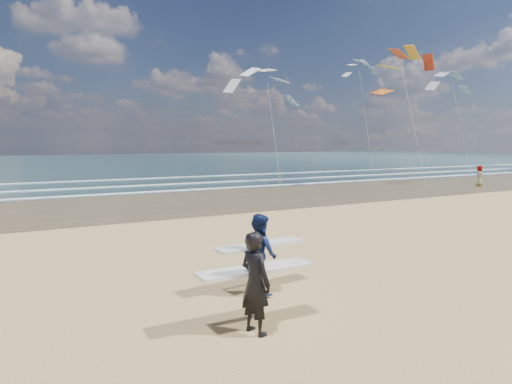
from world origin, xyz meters
TOP-DOWN VIEW (x-y plane):
  - wet_sand_strip at (20.00, 18.00)m, footprint 220.00×12.00m
  - ocean at (20.00, 72.00)m, footprint 220.00×100.00m
  - foam_breakers at (20.00, 28.10)m, footprint 220.00×11.70m
  - surfer_near at (0.36, 0.01)m, footprint 2.21×0.99m
  - surfer_far at (1.48, 1.81)m, footprint 2.24×1.17m
  - beachgoer_0 at (28.05, 15.00)m, footprint 0.91×0.78m
  - kite_0 at (23.19, 17.77)m, footprint 6.62×4.83m
  - kite_1 at (15.85, 25.36)m, footprint 6.86×4.85m
  - kite_2 at (41.60, 27.56)m, footprint 6.59×4.82m
  - kite_5 at (32.63, 32.72)m, footprint 4.69×4.62m

SIDE VIEW (x-z plane):
  - wet_sand_strip at x=20.00m, z-range 0.00..0.01m
  - ocean at x=20.00m, z-range 0.00..0.02m
  - foam_breakers at x=20.00m, z-range 0.02..0.08m
  - beachgoer_0 at x=28.05m, z-range 0.00..1.57m
  - surfer_far at x=1.48m, z-range 0.01..1.78m
  - surfer_near at x=0.36m, z-range 0.02..1.82m
  - kite_1 at x=15.85m, z-range 0.95..11.54m
  - kite_0 at x=23.19m, z-range 0.90..12.22m
  - kite_5 at x=32.63m, z-range 0.24..13.82m
  - kite_2 at x=41.60m, z-range 0.95..13.57m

